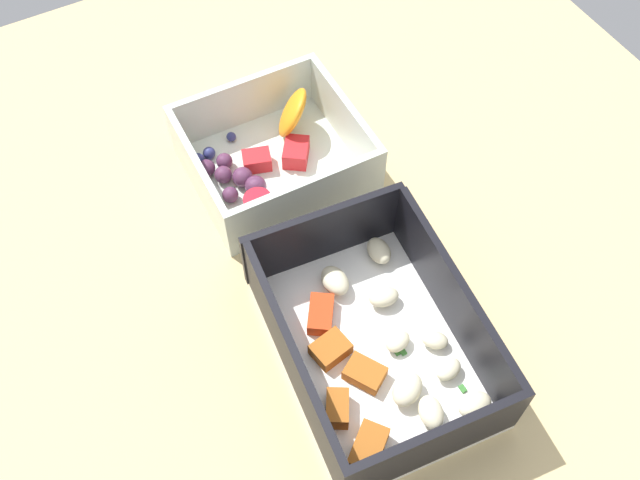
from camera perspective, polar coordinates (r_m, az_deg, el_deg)
table_surface at (r=61.89cm, az=-0.63°, el=-0.56°), size 80.00×80.00×2.00cm
pasta_container at (r=54.22cm, az=4.38°, el=-8.06°), size 20.48×15.53×6.64cm
fruit_bowl at (r=64.22cm, az=-3.78°, el=6.62°), size 13.78×15.06×5.63cm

